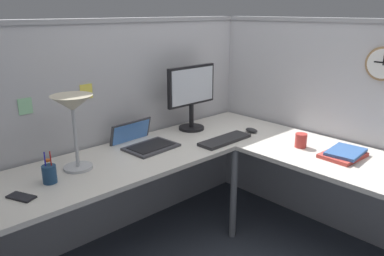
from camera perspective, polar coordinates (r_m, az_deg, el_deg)
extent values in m
plane|color=#383D47|center=(2.82, 6.36, -18.26)|extent=(6.80, 6.80, 0.00)
cube|color=#B2B2B7|center=(2.85, -11.42, -0.55)|extent=(2.57, 0.10, 1.55)
cube|color=#939399|center=(2.72, -12.44, 15.50)|extent=(2.57, 0.12, 0.03)
cube|color=#B2B2B7|center=(3.02, 21.61, -0.44)|extent=(0.10, 2.37, 1.55)
cube|color=#939399|center=(2.90, 23.38, 14.62)|extent=(0.12, 2.37, 0.03)
cube|color=beige|center=(2.55, -6.74, -3.90)|extent=(2.35, 0.66, 0.03)
cube|color=beige|center=(2.57, 24.32, -5.27)|extent=(0.66, 1.49, 0.03)
cylinder|color=slate|center=(2.83, 6.26, -9.79)|extent=(0.05, 0.05, 0.70)
cylinder|color=black|center=(3.00, -0.09, 0.03)|extent=(0.20, 0.20, 0.02)
cylinder|color=black|center=(2.98, -0.09, 1.87)|extent=(0.04, 0.04, 0.20)
cube|color=black|center=(2.92, -0.09, 6.41)|extent=(0.46, 0.04, 0.30)
cube|color=silver|center=(2.91, 0.15, 6.36)|extent=(0.42, 0.01, 0.26)
cube|color=#38383D|center=(2.61, -6.14, -2.87)|extent=(0.36, 0.26, 0.02)
cube|color=black|center=(2.60, -6.14, -2.66)|extent=(0.30, 0.20, 0.00)
cube|color=#38383D|center=(2.76, -9.24, -1.03)|extent=(0.34, 0.09, 0.22)
cube|color=#4C84D8|center=(2.76, -9.14, -1.07)|extent=(0.31, 0.07, 0.18)
cube|color=#232326|center=(2.73, 4.97, -1.79)|extent=(0.43, 0.15, 0.02)
ellipsoid|color=#232326|center=(2.96, 8.91, -0.34)|extent=(0.06, 0.10, 0.03)
cylinder|color=#B7BABF|center=(2.37, -16.70, -5.66)|extent=(0.17, 0.17, 0.02)
cylinder|color=#B7BABF|center=(2.30, -17.10, -1.25)|extent=(0.02, 0.02, 0.38)
cone|color=#B2A88C|center=(2.25, -17.55, 3.58)|extent=(0.24, 0.24, 0.09)
cylinder|color=navy|center=(2.22, -20.61, -6.50)|extent=(0.08, 0.08, 0.10)
cylinder|color=#1E1EB2|center=(2.20, -21.16, -4.95)|extent=(0.01, 0.01, 0.13)
cylinder|color=#B21E1E|center=(2.19, -20.39, -4.90)|extent=(0.01, 0.01, 0.13)
cylinder|color=#D8591E|center=(2.20, -20.86, -4.57)|extent=(0.03, 0.03, 0.01)
cube|color=black|center=(2.12, -24.24, -9.42)|extent=(0.12, 0.16, 0.01)
cube|color=#BF3F38|center=(2.63, 21.68, -3.81)|extent=(0.29, 0.22, 0.02)
cube|color=#335999|center=(2.63, 22.07, -3.33)|extent=(0.28, 0.21, 0.02)
cylinder|color=#B2332D|center=(2.71, 16.03, -1.80)|extent=(0.08, 0.08, 0.10)
cylinder|color=olive|center=(2.78, 26.73, 8.62)|extent=(0.03, 0.22, 0.22)
cylinder|color=white|center=(2.76, 26.60, 8.59)|extent=(0.00, 0.19, 0.19)
cube|color=black|center=(2.77, 26.22, 8.86)|extent=(0.00, 0.06, 0.01)
cube|color=black|center=(2.75, 26.87, 9.27)|extent=(0.00, 0.01, 0.08)
cube|color=#EAD84C|center=(2.61, -15.57, 5.30)|extent=(0.09, 0.00, 0.10)
cube|color=#8CCC99|center=(2.46, -23.74, 3.00)|extent=(0.08, 0.00, 0.10)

